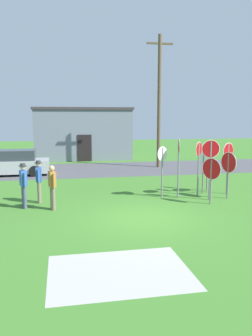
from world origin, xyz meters
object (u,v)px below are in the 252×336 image
(stop_sign_rear_left, at_px, (228,159))
(stop_sign_nearest, at_px, (162,164))
(stop_sign_rear_right, at_px, (210,159))
(stop_sign_center_cluster, at_px, (211,173))
(stop_sign_far_back, at_px, (207,161))
(stop_sign_leaning_left, at_px, (203,164))
(parked_car_on_street, at_px, (14,164))
(person_on_left, at_px, (23,183))
(person_in_blue, at_px, (39,179))
(utility_pole, at_px, (159,100))
(stop_sign_leaning_right, at_px, (179,159))
(stop_sign_low_front, at_px, (199,160))
(person_in_teal, at_px, (52,185))
(stop_sign_tallest, at_px, (228,167))

(stop_sign_rear_left, height_order, stop_sign_nearest, stop_sign_rear_left)
(stop_sign_rear_right, bearing_deg, stop_sign_center_cluster, -110.76)
(stop_sign_nearest, bearing_deg, stop_sign_far_back, 19.77)
(stop_sign_rear_right, xyz_separation_m, stop_sign_leaning_left, (0.23, 1.21, -0.36))
(stop_sign_center_cluster, bearing_deg, parked_car_on_street, 134.60)
(parked_car_on_street, distance_m, stop_sign_leaning_left, 11.52)
(stop_sign_leaning_left, xyz_separation_m, person_on_left, (-7.78, -1.10, -0.40))
(stop_sign_center_cluster, xyz_separation_m, person_in_blue, (-6.77, 1.54, -0.28))
(stop_sign_rear_right, bearing_deg, utility_pole, 86.59)
(stop_sign_nearest, bearing_deg, stop_sign_rear_right, -24.68)
(stop_sign_leaning_right, bearing_deg, parked_car_on_street, 135.75)
(stop_sign_low_front, height_order, person_in_teal, stop_sign_low_front)
(stop_sign_far_back, height_order, person_on_left, stop_sign_far_back)
(stop_sign_center_cluster, bearing_deg, stop_sign_low_front, 87.15)
(stop_sign_leaning_right, relative_size, stop_sign_rear_left, 1.09)
(stop_sign_far_back, bearing_deg, stop_sign_rear_right, -110.84)
(stop_sign_leaning_left, distance_m, person_on_left, 7.86)
(stop_sign_nearest, bearing_deg, stop_sign_leaning_left, 10.11)
(stop_sign_far_back, xyz_separation_m, stop_sign_rear_left, (0.62, -0.81, 0.17))
(stop_sign_nearest, relative_size, person_on_left, 1.28)
(stop_sign_low_front, bearing_deg, person_in_teal, -169.82)
(person_on_left, bearing_deg, stop_sign_far_back, 11.19)
(stop_sign_rear_left, bearing_deg, stop_sign_rear_right, -144.04)
(utility_pole, bearing_deg, person_in_teal, -125.35)
(utility_pole, height_order, stop_sign_center_cluster, utility_pole)
(stop_sign_nearest, bearing_deg, stop_sign_low_front, -0.70)
(stop_sign_center_cluster, distance_m, person_on_left, 7.34)
(stop_sign_far_back, bearing_deg, person_in_blue, -173.62)
(stop_sign_tallest, distance_m, person_in_blue, 7.94)
(stop_sign_tallest, bearing_deg, person_in_teal, -176.94)
(parked_car_on_street, relative_size, stop_sign_far_back, 2.05)
(stop_sign_low_front, xyz_separation_m, stop_sign_nearest, (-1.65, 0.02, -0.12))
(stop_sign_leaning_right, relative_size, stop_sign_rear_right, 1.01)
(stop_sign_nearest, distance_m, person_in_teal, 4.80)
(stop_sign_far_back, distance_m, person_on_left, 8.38)
(stop_sign_rear_right, bearing_deg, person_in_blue, 172.87)
(stop_sign_low_front, xyz_separation_m, stop_sign_leaning_right, (-1.00, -0.23, 0.09))
(stop_sign_center_cluster, relative_size, stop_sign_leaning_left, 0.90)
(stop_sign_leaning_right, bearing_deg, person_in_blue, 177.21)
(utility_pole, xyz_separation_m, stop_sign_center_cluster, (-0.82, -10.27, -3.37))
(stop_sign_center_cluster, bearing_deg, person_in_blue, 167.21)
(stop_sign_center_cluster, height_order, stop_sign_rear_left, stop_sign_rear_left)
(stop_sign_tallest, relative_size, stop_sign_nearest, 0.90)
(parked_car_on_street, distance_m, stop_sign_rear_right, 12.14)
(person_in_teal, bearing_deg, stop_sign_nearest, 13.93)
(utility_pole, height_order, stop_sign_rear_left, utility_pole)
(utility_pole, relative_size, stop_sign_low_front, 3.70)
(stop_sign_leaning_right, height_order, person_on_left, stop_sign_leaning_right)
(stop_sign_leaning_left, height_order, person_in_blue, stop_sign_leaning_left)
(stop_sign_low_front, distance_m, stop_sign_far_back, 1.26)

